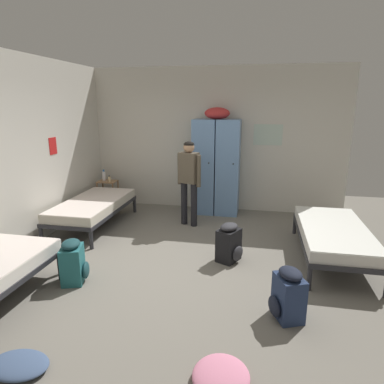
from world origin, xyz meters
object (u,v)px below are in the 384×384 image
at_px(shelf_unit, 108,191).
at_px(backpack_black, 229,243).
at_px(lotion_bottle, 109,179).
at_px(bed_left_rear, 93,206).
at_px(clothes_pile_pink, 221,376).
at_px(locker_bank, 216,165).
at_px(clothes_pile_denim, 19,365).
at_px(bed_right, 333,234).
at_px(water_bottle, 104,176).
at_px(backpack_navy, 288,295).
at_px(person_traveler, 189,176).
at_px(backpack_teal, 73,262).

height_order(shelf_unit, backpack_black, shelf_unit).
bearing_deg(shelf_unit, lotion_bottle, -29.74).
distance_m(bed_left_rear, clothes_pile_pink, 4.06).
distance_m(locker_bank, shelf_unit, 2.36).
xyz_separation_m(locker_bank, clothes_pile_denim, (-1.05, -4.51, -0.93)).
xyz_separation_m(bed_right, clothes_pile_denim, (-2.93, -2.69, -0.34)).
bearing_deg(clothes_pile_denim, backpack_black, 57.26).
distance_m(lotion_bottle, backpack_black, 3.37).
height_order(water_bottle, backpack_navy, water_bottle).
xyz_separation_m(backpack_navy, clothes_pile_pink, (-0.56, -0.97, -0.20)).
height_order(bed_left_rear, clothes_pile_pink, bed_left_rear).
height_order(water_bottle, clothes_pile_pink, water_bottle).
distance_m(backpack_black, clothes_pile_pink, 2.18).
bearing_deg(locker_bank, shelf_unit, -177.71).
relative_size(clothes_pile_pink, clothes_pile_denim, 0.96).
height_order(bed_left_rear, water_bottle, water_bottle).
height_order(person_traveler, backpack_navy, person_traveler).
bearing_deg(clothes_pile_pink, backpack_navy, 59.89).
xyz_separation_m(person_traveler, water_bottle, (-1.98, 0.76, -0.24)).
xyz_separation_m(bed_left_rear, backpack_navy, (3.20, -2.11, -0.12)).
bearing_deg(bed_left_rear, backpack_navy, -33.39).
bearing_deg(bed_left_rear, lotion_bottle, 99.21).
distance_m(locker_bank, bed_left_rear, 2.45).
distance_m(backpack_teal, clothes_pile_denim, 1.45).
height_order(shelf_unit, backpack_teal, shelf_unit).
bearing_deg(bed_left_rear, person_traveler, 14.06).
bearing_deg(person_traveler, backpack_black, -57.39).
relative_size(person_traveler, backpack_navy, 2.75).
xyz_separation_m(bed_left_rear, backpack_teal, (0.68, -1.86, -0.12)).
height_order(locker_bank, water_bottle, locker_bank).
height_order(backpack_black, clothes_pile_denim, backpack_black).
xyz_separation_m(shelf_unit, lotion_bottle, (0.07, -0.04, 0.28)).
xyz_separation_m(locker_bank, bed_right, (1.89, -1.82, -0.59)).
bearing_deg(locker_bank, clothes_pile_denim, -103.07).
bearing_deg(person_traveler, bed_right, -23.71).
bearing_deg(lotion_bottle, clothes_pile_pink, -56.10).
height_order(bed_right, backpack_black, backpack_black).
height_order(locker_bank, lotion_bottle, locker_bank).
xyz_separation_m(bed_left_rear, clothes_pile_pink, (2.63, -3.08, -0.32)).
distance_m(locker_bank, backpack_navy, 3.62).
bearing_deg(backpack_teal, backpack_navy, -5.54).
relative_size(shelf_unit, clothes_pile_pink, 1.15).
bearing_deg(lotion_bottle, backpack_teal, -73.82).
bearing_deg(shelf_unit, bed_left_rear, -77.74).
bearing_deg(backpack_black, bed_right, 13.10).
height_order(shelf_unit, person_traveler, person_traveler).
relative_size(shelf_unit, bed_left_rear, 0.30).
relative_size(shelf_unit, lotion_bottle, 4.42).
bearing_deg(backpack_navy, bed_left_rear, 146.61).
distance_m(bed_right, lotion_bottle, 4.43).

